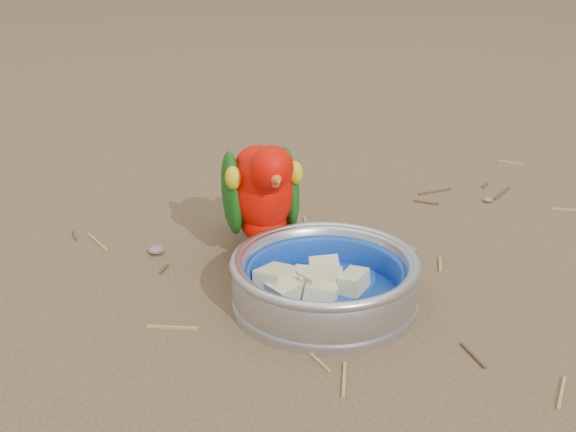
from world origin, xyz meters
name	(u,v)px	position (x,y,z in m)	size (l,w,h in m)	color
ground	(361,322)	(0.00, 0.00, 0.00)	(60.00, 60.00, 0.00)	brown
food_bowl	(325,300)	(-0.03, 0.04, 0.01)	(0.21, 0.21, 0.02)	#B2B2BA
bowl_wall	(325,277)	(-0.03, 0.04, 0.04)	(0.21, 0.21, 0.04)	#B2B2BA
fruit_wedges	(325,282)	(-0.03, 0.04, 0.03)	(0.13, 0.13, 0.03)	#C7C388
lory_parrot	(263,202)	(-0.07, 0.18, 0.08)	(0.10, 0.20, 0.16)	#D10800
ground_debris	(299,292)	(-0.05, 0.08, 0.00)	(0.90, 0.80, 0.01)	olive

